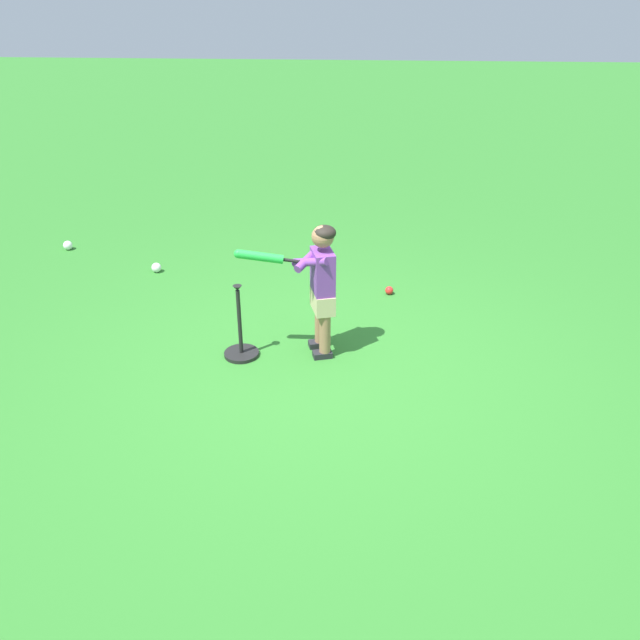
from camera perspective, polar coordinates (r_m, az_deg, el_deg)
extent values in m
plane|color=#2D7528|center=(5.11, 0.15, -4.44)|extent=(40.00, 40.00, 0.00)
cube|color=#232328|center=(5.28, 0.21, -2.99)|extent=(0.17, 0.13, 0.05)
cylinder|color=#996B4C|center=(5.19, 0.43, -1.21)|extent=(0.09, 0.09, 0.34)
cube|color=#232328|center=(5.42, -0.18, -2.08)|extent=(0.17, 0.13, 0.05)
cylinder|color=#996B4C|center=(5.33, 0.03, -0.34)|extent=(0.09, 0.09, 0.34)
cube|color=#C6B284|center=(5.14, 0.23, 1.67)|extent=(0.22, 0.30, 0.16)
cube|color=#753899|center=(5.04, 0.24, 4.21)|extent=(0.21, 0.28, 0.34)
sphere|color=#996B4C|center=(4.93, 0.24, 7.24)|extent=(0.17, 0.17, 0.17)
ellipsoid|color=black|center=(4.92, 0.36, 7.58)|extent=(0.22, 0.22, 0.11)
sphere|color=green|center=(4.98, -1.34, 5.02)|extent=(0.04, 0.04, 0.04)
cylinder|color=black|center=(4.97, -2.40, 5.15)|extent=(0.14, 0.04, 0.05)
cylinder|color=green|center=(4.98, -5.15, 5.49)|extent=(0.35, 0.09, 0.11)
sphere|color=green|center=(4.99, -7.10, 5.72)|extent=(0.07, 0.07, 0.07)
cylinder|color=#753899|center=(4.95, -0.86, 5.04)|extent=(0.30, 0.20, 0.14)
cylinder|color=#753899|center=(5.01, -1.02, 5.34)|extent=(0.21, 0.30, 0.14)
sphere|color=white|center=(6.97, -14.00, 4.43)|extent=(0.10, 0.10, 0.10)
sphere|color=red|center=(6.33, 6.02, 2.57)|extent=(0.08, 0.08, 0.08)
sphere|color=white|center=(7.85, -21.02, 6.06)|extent=(0.10, 0.10, 0.10)
cylinder|color=black|center=(5.34, -6.81, -2.92)|extent=(0.28, 0.28, 0.03)
cylinder|color=black|center=(5.20, -6.99, -0.18)|extent=(0.03, 0.03, 0.55)
cone|color=black|center=(5.07, -7.18, 2.76)|extent=(0.07, 0.07, 0.04)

